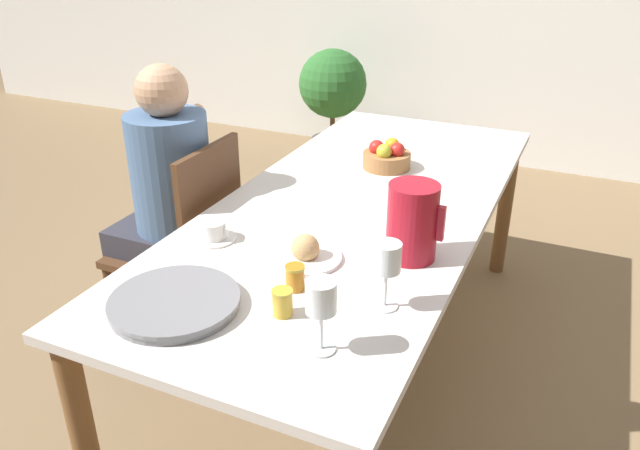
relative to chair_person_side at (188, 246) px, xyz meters
name	(u,v)px	position (x,y,z in m)	size (l,w,h in m)	color
ground_plane	(353,364)	(0.64, 0.17, -0.49)	(20.00, 20.00, 0.00)	#7F6647
dining_table	(357,222)	(0.64, 0.17, 0.16)	(0.91, 2.17, 0.73)	silver
chair_person_side	(188,246)	(0.00, 0.00, 0.00)	(0.42, 0.42, 0.91)	#51331E
person_seated	(166,190)	(-0.09, 0.01, 0.22)	(0.39, 0.41, 1.19)	#33333D
red_pitcher	(412,222)	(0.93, -0.15, 0.36)	(0.17, 0.15, 0.23)	#A31423
wine_glass_water	(387,261)	(0.95, -0.43, 0.38)	(0.07, 0.07, 0.19)	white
wine_glass_juice	(321,301)	(0.88, -0.67, 0.37)	(0.07, 0.07, 0.19)	white
teacup_near_person	(213,232)	(0.34, -0.30, 0.27)	(0.14, 0.14, 0.06)	white
serving_tray	(175,303)	(0.46, -0.66, 0.25)	(0.34, 0.34, 0.03)	gray
bread_plate	(305,253)	(0.66, -0.29, 0.26)	(0.22, 0.22, 0.08)	white
jam_jar_amber	(295,276)	(0.70, -0.45, 0.28)	(0.05, 0.05, 0.07)	#C67A1E
jam_jar_red	(282,301)	(0.73, -0.58, 0.28)	(0.05, 0.05, 0.07)	gold
fruit_bowl	(387,157)	(0.62, 0.53, 0.29)	(0.19, 0.19, 0.11)	#9E6B3D
potted_plant	(333,92)	(-0.41, 2.37, 0.03)	(0.49, 0.49, 0.82)	#4C4742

